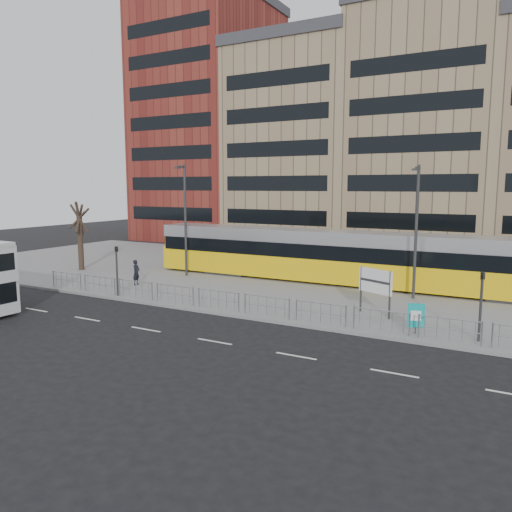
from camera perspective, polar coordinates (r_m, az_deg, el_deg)
The scene contains 15 objects.
ground at distance 27.06m, azimuth -3.62°, elevation -6.85°, with size 120.00×120.00×0.00m, color black.
plaza at distance 37.48m, azimuth 6.22°, elevation -2.57°, with size 64.00×24.00×0.15m, color gray.
kerb at distance 27.08m, azimuth -3.57°, elevation -6.67°, with size 64.00×0.25×0.17m, color gray.
building_row at distance 58.03m, azimuth 16.58°, elevation 13.61°, with size 70.40×18.40×31.20m.
pedestrian_barrier at distance 26.26m, azimuth 0.65°, elevation -5.08°, with size 32.07×0.07×1.10m.
road_markings at distance 23.33m, azimuth -6.83°, elevation -9.32°, with size 62.00×0.12×0.01m, color white.
tram at distance 34.99m, azimuth 11.34°, elevation -0.26°, with size 31.14×3.09×3.67m.
station_sign at distance 26.97m, azimuth 13.47°, elevation -3.05°, with size 1.98×0.98×2.47m.
ad_panel at distance 24.28m, azimuth 17.81°, elevation -6.56°, with size 0.74×0.27×1.43m.
pedestrian at distance 35.35m, azimuth -13.52°, elevation -1.84°, with size 0.63×0.42×1.74m, color black.
traffic_light_west at distance 32.02m, azimuth -15.64°, elevation -0.92°, with size 0.20×0.23×3.10m.
traffic_light_east at distance 23.86m, azimuth 24.35°, elevation -4.33°, with size 0.22×0.24×3.10m.
lamp_post_west at distance 37.93m, azimuth -8.13°, elevation 4.59°, with size 0.45×1.04×8.39m.
lamp_post_east at distance 31.26m, azimuth 17.83°, elevation 3.23°, with size 0.45×1.04×8.02m.
bare_tree at distance 42.66m, azimuth -19.64°, elevation 6.02°, with size 4.32×4.32×7.63m.
Camera 1 is at (14.00, -22.09, 6.93)m, focal length 35.00 mm.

